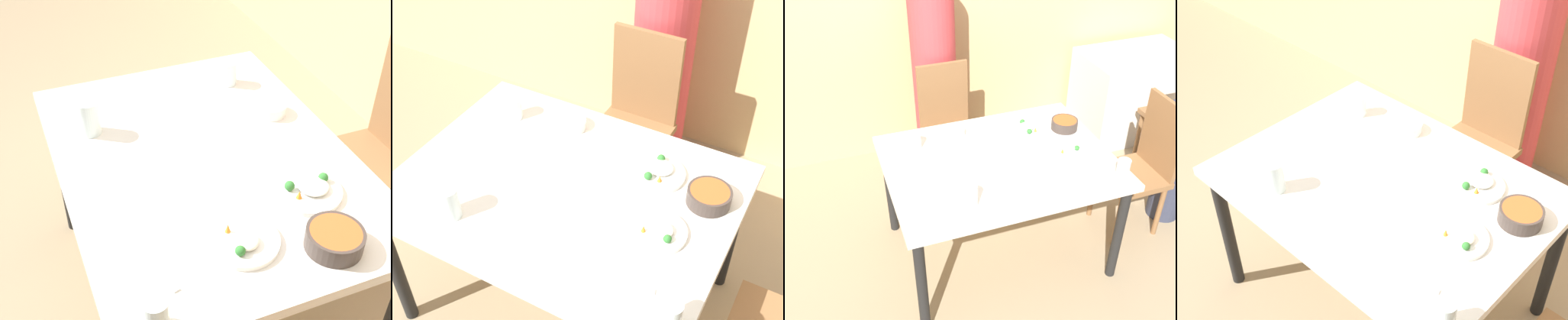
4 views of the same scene
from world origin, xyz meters
TOP-DOWN VIEW (x-y plane):
  - ground_plane at (0.00, 0.00)m, footprint 10.00×10.00m
  - dining_table at (0.00, 0.00)m, footprint 1.35×1.01m
  - chair_adult_spot at (-0.07, 0.85)m, footprint 0.40×0.40m
  - person_adult at (-0.07, 1.19)m, footprint 0.34×0.34m
  - bowl_curry at (0.53, 0.19)m, footprint 0.17×0.17m
  - plate_rice_adult at (0.29, 0.24)m, footprint 0.24×0.24m
  - plate_rice_child at (0.42, -0.05)m, footprint 0.22×0.22m
  - bowl_rice_small at (-0.17, 0.35)m, footprint 0.12×0.12m
  - glass_water_tall at (0.60, -0.38)m, footprint 0.07×0.07m
  - glass_water_short at (-0.30, -0.34)m, footprint 0.08×0.08m
  - glass_water_center at (-0.44, 0.29)m, footprint 0.08×0.08m
  - fork_steel at (0.43, -0.32)m, footprint 0.18×0.07m

SIDE VIEW (x-z plane):
  - ground_plane at x=0.00m, z-range 0.00..0.00m
  - chair_adult_spot at x=-0.07m, z-range 0.03..1.01m
  - dining_table at x=0.00m, z-range 0.30..1.05m
  - fork_steel at x=0.43m, z-range 0.75..0.76m
  - plate_rice_child at x=0.42m, z-range 0.74..0.79m
  - plate_rice_adult at x=0.29m, z-range 0.74..0.79m
  - bowl_rice_small at x=-0.17m, z-range 0.76..0.80m
  - person_adult at x=-0.07m, z-range -0.06..1.63m
  - bowl_curry at x=0.53m, z-range 0.76..0.82m
  - glass_water_center at x=-0.44m, z-range 0.75..0.86m
  - glass_water_tall at x=0.60m, z-range 0.75..0.86m
  - glass_water_short at x=-0.30m, z-range 0.75..0.89m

